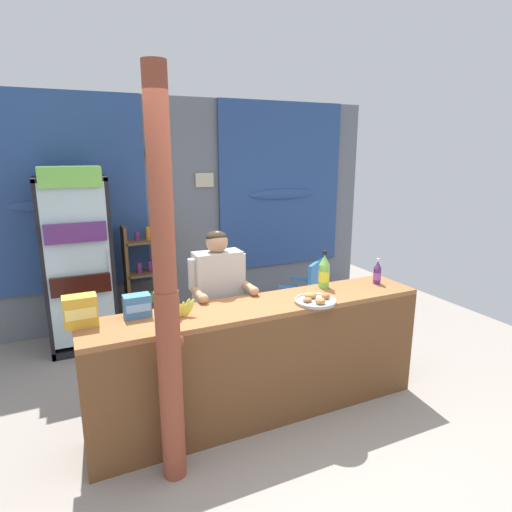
% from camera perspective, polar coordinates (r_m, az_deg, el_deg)
% --- Properties ---
extents(ground_plane, '(7.40, 7.40, 0.00)m').
position_cam_1_polar(ground_plane, '(4.51, -3.86, -15.02)').
color(ground_plane, gray).
extents(back_wall_curtained, '(5.53, 0.22, 2.80)m').
position_cam_1_polar(back_wall_curtained, '(5.65, -10.46, 6.24)').
color(back_wall_curtained, slate).
rests_on(back_wall_curtained, ground).
extents(stall_counter, '(2.80, 0.51, 0.98)m').
position_cam_1_polar(stall_counter, '(3.54, 1.47, -12.77)').
color(stall_counter, '#935B33').
rests_on(stall_counter, ground).
extents(timber_post, '(0.18, 0.16, 2.66)m').
position_cam_1_polar(timber_post, '(2.75, -11.73, -5.66)').
color(timber_post, brown).
rests_on(timber_post, ground).
extents(drink_fridge, '(0.71, 0.62, 2.01)m').
position_cam_1_polar(drink_fridge, '(5.05, -22.54, 0.45)').
color(drink_fridge, black).
rests_on(drink_fridge, ground).
extents(bottle_shelf_rack, '(0.48, 0.28, 1.31)m').
position_cam_1_polar(bottle_shelf_rack, '(5.40, -14.36, -2.60)').
color(bottle_shelf_rack, brown).
rests_on(bottle_shelf_rack, ground).
extents(plastic_lawn_chair, '(0.62, 0.62, 0.86)m').
position_cam_1_polar(plastic_lawn_chair, '(5.37, 6.50, -4.46)').
color(plastic_lawn_chair, '#3884D6').
rests_on(plastic_lawn_chair, ground).
extents(shopkeeper, '(0.53, 0.42, 1.50)m').
position_cam_1_polar(shopkeeper, '(3.83, -4.98, -4.87)').
color(shopkeeper, '#28282D').
rests_on(shopkeeper, ground).
extents(soda_bottle_lime_soda, '(0.10, 0.10, 0.34)m').
position_cam_1_polar(soda_bottle_lime_soda, '(3.88, 8.96, -2.09)').
color(soda_bottle_lime_soda, '#75C64C').
rests_on(soda_bottle_lime_soda, stall_counter).
extents(soda_bottle_grape_soda, '(0.07, 0.07, 0.24)m').
position_cam_1_polar(soda_bottle_grape_soda, '(4.10, 15.68, -2.18)').
color(soda_bottle_grape_soda, '#56286B').
rests_on(soda_bottle_grape_soda, stall_counter).
extents(snack_box_choco_powder, '(0.22, 0.13, 0.22)m').
position_cam_1_polar(snack_box_choco_powder, '(3.26, -22.13, -6.73)').
color(snack_box_choco_powder, gold).
rests_on(snack_box_choco_powder, stall_counter).
extents(snack_box_biscuit, '(0.19, 0.12, 0.17)m').
position_cam_1_polar(snack_box_biscuit, '(3.31, -15.38, -6.33)').
color(snack_box_biscuit, '#3D75B7').
rests_on(snack_box_biscuit, stall_counter).
extents(pastry_tray, '(0.34, 0.34, 0.07)m').
position_cam_1_polar(pastry_tray, '(3.53, 7.84, -5.76)').
color(pastry_tray, '#BCBCC1').
rests_on(pastry_tray, stall_counter).
extents(banana_bunch, '(0.27, 0.06, 0.16)m').
position_cam_1_polar(banana_bunch, '(3.23, -10.17, -7.03)').
color(banana_bunch, '#DBCC42').
rests_on(banana_bunch, stall_counter).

